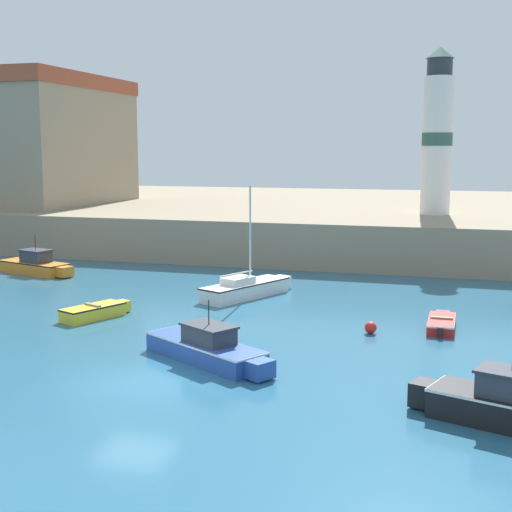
{
  "coord_description": "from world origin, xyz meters",
  "views": [
    {
      "loc": [
        10.25,
        -20.38,
        7.52
      ],
      "look_at": [
        -0.27,
        14.94,
        2.0
      ],
      "focal_mm": 50.0,
      "sensor_mm": 36.0,
      "label": 1
    }
  ],
  "objects_px": {
    "mooring_buoy": "(371,328)",
    "motorboat_orange_5": "(36,265)",
    "dinghy_red_8": "(442,323)",
    "lighthouse": "(437,135)",
    "dinghy_yellow_2": "(95,311)",
    "motorboat_blue_3": "(208,348)",
    "church": "(31,133)",
    "sailboat_white_0": "(246,288)"
  },
  "relations": [
    {
      "from": "mooring_buoy",
      "to": "motorboat_orange_5",
      "type": "bearing_deg",
      "value": 158.26
    },
    {
      "from": "dinghy_red_8",
      "to": "lighthouse",
      "type": "bearing_deg",
      "value": 93.71
    },
    {
      "from": "dinghy_yellow_2",
      "to": "mooring_buoy",
      "type": "xyz_separation_m",
      "value": [
        12.26,
        0.81,
        -0.07
      ]
    },
    {
      "from": "dinghy_yellow_2",
      "to": "motorboat_blue_3",
      "type": "distance_m",
      "value": 8.64
    },
    {
      "from": "dinghy_yellow_2",
      "to": "lighthouse",
      "type": "bearing_deg",
      "value": 60.48
    },
    {
      "from": "motorboat_orange_5",
      "to": "lighthouse",
      "type": "height_order",
      "value": "lighthouse"
    },
    {
      "from": "motorboat_orange_5",
      "to": "church",
      "type": "xyz_separation_m",
      "value": [
        -10.16,
        15.2,
        8.32
      ]
    },
    {
      "from": "motorboat_orange_5",
      "to": "mooring_buoy",
      "type": "height_order",
      "value": "motorboat_orange_5"
    },
    {
      "from": "church",
      "to": "lighthouse",
      "type": "xyz_separation_m",
      "value": [
        33.12,
        -0.54,
        -0.3
      ]
    },
    {
      "from": "sailboat_white_0",
      "to": "mooring_buoy",
      "type": "xyz_separation_m",
      "value": [
        7.11,
        -5.58,
        -0.22
      ]
    },
    {
      "from": "mooring_buoy",
      "to": "lighthouse",
      "type": "xyz_separation_m",
      "value": [
        1.38,
        23.27,
        8.3
      ]
    },
    {
      "from": "church",
      "to": "lighthouse",
      "type": "height_order",
      "value": "church"
    },
    {
      "from": "lighthouse",
      "to": "church",
      "type": "bearing_deg",
      "value": 179.07
    },
    {
      "from": "motorboat_blue_3",
      "to": "dinghy_red_8",
      "type": "distance_m",
      "value": 10.69
    },
    {
      "from": "dinghy_red_8",
      "to": "mooring_buoy",
      "type": "height_order",
      "value": "dinghy_red_8"
    },
    {
      "from": "motorboat_blue_3",
      "to": "lighthouse",
      "type": "xyz_separation_m",
      "value": [
        6.45,
        28.87,
        8.05
      ]
    },
    {
      "from": "dinghy_red_8",
      "to": "sailboat_white_0",
      "type": "bearing_deg",
      "value": 158.36
    },
    {
      "from": "lighthouse",
      "to": "sailboat_white_0",
      "type": "bearing_deg",
      "value": -115.62
    },
    {
      "from": "mooring_buoy",
      "to": "motorboat_blue_3",
      "type": "bearing_deg",
      "value": -132.16
    },
    {
      "from": "sailboat_white_0",
      "to": "dinghy_yellow_2",
      "type": "bearing_deg",
      "value": -128.88
    },
    {
      "from": "dinghy_yellow_2",
      "to": "dinghy_red_8",
      "type": "distance_m",
      "value": 15.24
    },
    {
      "from": "dinghy_red_8",
      "to": "lighthouse",
      "type": "xyz_separation_m",
      "value": [
        -1.4,
        21.62,
        8.3
      ]
    },
    {
      "from": "mooring_buoy",
      "to": "lighthouse",
      "type": "relative_size",
      "value": 0.04
    },
    {
      "from": "sailboat_white_0",
      "to": "mooring_buoy",
      "type": "relative_size",
      "value": 11.9
    },
    {
      "from": "motorboat_orange_5",
      "to": "dinghy_red_8",
      "type": "relative_size",
      "value": 1.58
    },
    {
      "from": "sailboat_white_0",
      "to": "motorboat_blue_3",
      "type": "height_order",
      "value": "sailboat_white_0"
    },
    {
      "from": "motorboat_blue_3",
      "to": "church",
      "type": "distance_m",
      "value": 40.57
    },
    {
      "from": "dinghy_yellow_2",
      "to": "church",
      "type": "distance_m",
      "value": 32.53
    },
    {
      "from": "motorboat_blue_3",
      "to": "lighthouse",
      "type": "distance_m",
      "value": 30.66
    },
    {
      "from": "mooring_buoy",
      "to": "dinghy_red_8",
      "type": "bearing_deg",
      "value": 30.75
    },
    {
      "from": "sailboat_white_0",
      "to": "dinghy_yellow_2",
      "type": "distance_m",
      "value": 8.2
    },
    {
      "from": "dinghy_red_8",
      "to": "church",
      "type": "bearing_deg",
      "value": 147.31
    },
    {
      "from": "motorboat_orange_5",
      "to": "church",
      "type": "bearing_deg",
      "value": 123.76
    },
    {
      "from": "motorboat_orange_5",
      "to": "dinghy_red_8",
      "type": "height_order",
      "value": "motorboat_orange_5"
    },
    {
      "from": "sailboat_white_0",
      "to": "dinghy_yellow_2",
      "type": "height_order",
      "value": "sailboat_white_0"
    },
    {
      "from": "dinghy_yellow_2",
      "to": "motorboat_blue_3",
      "type": "xyz_separation_m",
      "value": [
        7.19,
        -4.79,
        0.18
      ]
    },
    {
      "from": "motorboat_orange_5",
      "to": "sailboat_white_0",
      "type": "bearing_deg",
      "value": -11.83
    },
    {
      "from": "sailboat_white_0",
      "to": "dinghy_red_8",
      "type": "relative_size",
      "value": 1.67
    },
    {
      "from": "sailboat_white_0",
      "to": "church",
      "type": "relative_size",
      "value": 0.36
    },
    {
      "from": "motorboat_orange_5",
      "to": "lighthouse",
      "type": "distance_m",
      "value": 28.4
    },
    {
      "from": "motorboat_blue_3",
      "to": "dinghy_red_8",
      "type": "height_order",
      "value": "motorboat_blue_3"
    },
    {
      "from": "dinghy_red_8",
      "to": "mooring_buoy",
      "type": "bearing_deg",
      "value": -149.25
    }
  ]
}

